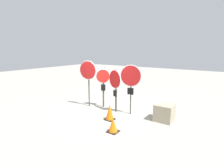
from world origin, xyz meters
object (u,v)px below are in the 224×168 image
at_px(stop_sign_0, 88,73).
at_px(stop_sign_2, 115,83).
at_px(stop_sign_3, 131,79).
at_px(storage_crate, 164,113).
at_px(stop_sign_1, 103,81).
at_px(traffic_cone_0, 110,112).
at_px(traffic_cone_1, 113,125).

distance_m(stop_sign_0, stop_sign_2, 1.58).
height_order(stop_sign_0, stop_sign_2, stop_sign_0).
bearing_deg(stop_sign_3, storage_crate, -5.47).
xyz_separation_m(stop_sign_1, stop_sign_3, (1.60, -0.12, 0.29)).
relative_size(stop_sign_0, stop_sign_1, 1.20).
height_order(stop_sign_2, traffic_cone_0, stop_sign_2).
bearing_deg(storage_crate, stop_sign_2, -173.14).
bearing_deg(traffic_cone_1, storage_crate, 59.89).
xyz_separation_m(stop_sign_2, storage_crate, (2.23, 0.27, -1.01)).
bearing_deg(traffic_cone_1, stop_sign_2, 121.71).
distance_m(stop_sign_1, traffic_cone_0, 1.93).
bearing_deg(traffic_cone_0, stop_sign_0, 157.30).
bearing_deg(traffic_cone_1, traffic_cone_0, 131.58).
height_order(stop_sign_0, stop_sign_1, stop_sign_0).
height_order(stop_sign_1, storage_crate, stop_sign_1).
height_order(stop_sign_0, traffic_cone_1, stop_sign_0).
height_order(stop_sign_0, stop_sign_3, stop_sign_0).
height_order(stop_sign_3, traffic_cone_1, stop_sign_3).
bearing_deg(stop_sign_3, traffic_cone_0, -122.67).
distance_m(stop_sign_2, traffic_cone_1, 2.32).
bearing_deg(stop_sign_0, storage_crate, -4.23).
bearing_deg(storage_crate, traffic_cone_1, -120.11).
bearing_deg(traffic_cone_0, stop_sign_2, 110.38).
distance_m(stop_sign_1, storage_crate, 3.25).
xyz_separation_m(stop_sign_0, traffic_cone_0, (1.87, -0.78, -1.38)).
relative_size(stop_sign_2, traffic_cone_0, 2.98).
relative_size(stop_sign_0, traffic_cone_0, 3.50).
xyz_separation_m(stop_sign_3, storage_crate, (1.49, 0.15, -1.27)).
xyz_separation_m(stop_sign_3, traffic_cone_0, (-0.40, -1.02, -1.29)).
xyz_separation_m(traffic_cone_1, storage_crate, (1.16, 2.00, 0.10)).
bearing_deg(traffic_cone_1, stop_sign_0, 148.28).
height_order(stop_sign_2, storage_crate, stop_sign_2).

